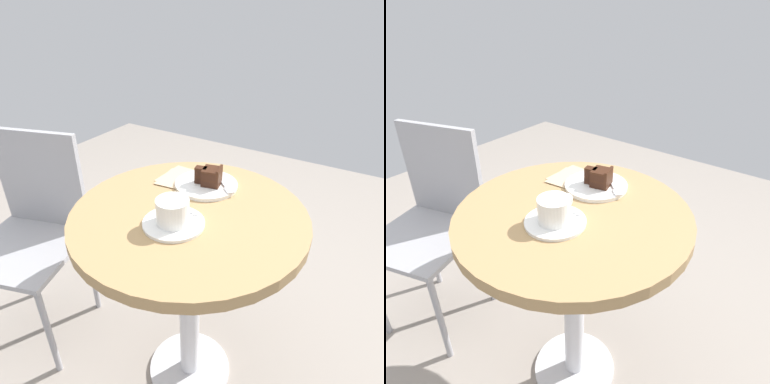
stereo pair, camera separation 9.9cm
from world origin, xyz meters
TOP-DOWN VIEW (x-y plane):
  - ground_plane at (0.00, 0.00)m, footprint 4.40×4.40m
  - cafe_table at (0.00, 0.00)m, footprint 0.68×0.68m
  - saucer at (-0.08, -0.00)m, footprint 0.17×0.17m
  - coffee_cup at (-0.08, 0.00)m, footprint 0.12×0.09m
  - teaspoon at (-0.03, -0.00)m, footprint 0.06×0.10m
  - cake_plate at (0.16, 0.03)m, footprint 0.20×0.20m
  - cake_slice at (0.16, 0.02)m, footprint 0.07×0.09m
  - fork at (0.17, -0.03)m, footprint 0.11×0.12m
  - napkin at (0.16, 0.13)m, footprint 0.16×0.15m
  - cafe_chair at (-0.08, 0.66)m, footprint 0.48×0.48m

SIDE VIEW (x-z plane):
  - ground_plane at x=0.00m, z-range -0.01..0.00m
  - cafe_chair at x=-0.08m, z-range 0.08..0.93m
  - cafe_table at x=0.00m, z-range 0.24..0.97m
  - napkin at x=0.16m, z-range 0.73..0.74m
  - saucer at x=-0.08m, z-range 0.73..0.74m
  - cake_plate at x=0.16m, z-range 0.73..0.74m
  - teaspoon at x=-0.03m, z-range 0.74..0.75m
  - fork at x=0.17m, z-range 0.74..0.75m
  - cake_slice at x=0.16m, z-range 0.74..0.80m
  - coffee_cup at x=-0.08m, z-range 0.74..0.81m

